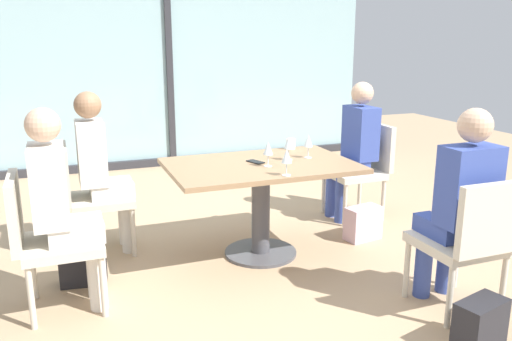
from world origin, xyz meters
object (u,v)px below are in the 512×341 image
(dining_table_main, at_px, (261,185))
(wine_glass_0, at_px, (287,157))
(person_side_end, at_px, (61,200))
(handbag_0, at_px, (480,325))
(wine_glass_2, at_px, (268,149))
(cell_phone_on_table, at_px, (255,162))
(chair_far_left, at_px, (88,192))
(chair_far_right, at_px, (363,165))
(person_far_right, at_px, (354,144))
(handbag_1, at_px, (83,264))
(wine_glass_1, at_px, (308,141))
(coffee_cup, at_px, (291,144))
(chair_front_right, at_px, (470,237))
(handbag_2, at_px, (363,223))
(wine_glass_3, at_px, (289,143))
(person_front_right, at_px, (460,199))
(person_far_left, at_px, (101,165))
(chair_side_end, at_px, (45,235))

(dining_table_main, distance_m, wine_glass_0, 0.50)
(person_side_end, relative_size, handbag_0, 4.20)
(wine_glass_2, bearing_deg, cell_phone_on_table, 104.05)
(chair_far_left, relative_size, chair_far_right, 1.00)
(person_far_right, relative_size, handbag_1, 4.20)
(chair_far_left, height_order, wine_glass_1, wine_glass_1)
(wine_glass_0, xyz_separation_m, wine_glass_1, (0.38, 0.43, 0.00))
(dining_table_main, relative_size, wine_glass_2, 7.47)
(coffee_cup, height_order, handbag_1, coffee_cup)
(chair_front_right, height_order, coffee_cup, chair_front_right)
(chair_far_left, xyz_separation_m, chair_far_right, (2.45, 0.00, 0.00))
(person_far_right, xyz_separation_m, wine_glass_2, (-1.10, -0.62, 0.16))
(handbag_1, xyz_separation_m, handbag_2, (2.23, 0.02, 0.00))
(handbag_1, bearing_deg, wine_glass_3, 10.31)
(person_front_right, relative_size, handbag_2, 4.20)
(person_side_end, distance_m, wine_glass_1, 1.87)
(person_side_end, bearing_deg, wine_glass_2, 9.02)
(person_front_right, distance_m, person_far_left, 2.57)
(wine_glass_0, relative_size, wine_glass_1, 1.00)
(person_far_right, bearing_deg, coffee_cup, -169.60)
(handbag_0, bearing_deg, wine_glass_2, 98.23)
(chair_front_right, xyz_separation_m, person_far_left, (-1.94, 1.79, 0.20))
(chair_front_right, height_order, wine_glass_3, wine_glass_3)
(dining_table_main, height_order, person_far_right, person_far_right)
(chair_side_end, height_order, person_front_right, person_front_right)
(chair_front_right, bearing_deg, person_front_right, 90.00)
(coffee_cup, xyz_separation_m, cell_phone_on_table, (-0.45, -0.34, -0.04))
(handbag_0, bearing_deg, chair_front_right, 46.05)
(person_far_right, height_order, wine_glass_3, person_far_right)
(chair_far_left, xyz_separation_m, wine_glass_3, (1.46, -0.49, 0.37))
(person_side_end, distance_m, wine_glass_0, 1.46)
(wine_glass_0, height_order, handbag_0, wine_glass_0)
(person_front_right, bearing_deg, chair_front_right, -90.00)
(wine_glass_3, bearing_deg, wine_glass_0, -116.19)
(chair_far_left, distance_m, wine_glass_3, 1.58)
(person_side_end, distance_m, handbag_1, 0.65)
(chair_side_end, xyz_separation_m, wine_glass_1, (1.94, 0.38, 0.37))
(person_front_right, xyz_separation_m, cell_phone_on_table, (-0.85, 1.22, 0.03))
(chair_far_right, relative_size, wine_glass_1, 4.70)
(person_far_left, bearing_deg, person_far_right, 0.00)
(person_far_left, height_order, cell_phone_on_table, person_far_left)
(person_far_right, bearing_deg, wine_glass_0, -140.16)
(person_side_end, xyz_separation_m, wine_glass_1, (1.83, 0.38, 0.16))
(person_far_right, relative_size, handbag_0, 4.20)
(wine_glass_1, xyz_separation_m, wine_glass_2, (-0.40, -0.15, 0.00))
(handbag_0, bearing_deg, chair_far_left, 116.84)
(handbag_1, bearing_deg, person_far_left, 77.83)
(chair_far_left, xyz_separation_m, wine_glass_0, (1.26, -0.91, 0.37))
(person_far_left, xyz_separation_m, person_side_end, (-0.30, -0.85, 0.00))
(cell_phone_on_table, bearing_deg, chair_front_right, -78.28)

